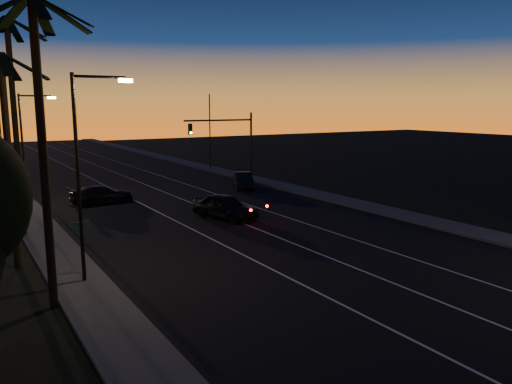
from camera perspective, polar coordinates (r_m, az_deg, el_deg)
road at (r=36.00m, az=-5.33°, el=-2.46°), size 20.00×170.00×0.01m
sidewalk_left at (r=32.77m, az=-23.23°, el=-4.34°), size 2.40×170.00×0.16m
sidewalk_right at (r=42.04m, az=8.48°, el=-0.63°), size 2.40×170.00×0.16m
lane_stripe_left at (r=34.82m, az=-9.77°, el=-2.97°), size 0.12×160.00×0.01m
lane_stripe_mid at (r=36.22m, az=-4.62°, el=-2.35°), size 0.12×160.00×0.01m
lane_stripe_right at (r=37.89m, az=0.10°, el=-1.77°), size 0.12×160.00×0.01m
palm_near at (r=19.81m, az=-23.39°, el=7.33°), size 4.25×4.16×11.53m
palm_mid at (r=25.73m, az=-26.57°, el=5.68°), size 4.25×4.16×10.03m
palm_far at (r=31.76m, az=-25.96°, el=8.79°), size 4.25×4.16×12.53m
streetlight_left_near at (r=22.23m, az=-19.00°, el=3.27°), size 2.55×0.26×9.00m
streetlight_left_far at (r=39.96m, az=-24.71°, el=5.24°), size 2.55×0.26×8.50m
street_sign at (r=23.84m, az=-19.27°, el=-5.31°), size 0.70×0.06×2.60m
signal_mast at (r=47.42m, az=-3.03°, el=6.38°), size 7.10×0.41×7.00m
signal_post at (r=42.27m, az=-23.24°, el=2.59°), size 0.28×0.37×4.20m
far_pole_left at (r=56.85m, az=-27.13°, el=5.61°), size 0.14×0.14×9.00m
far_pole_right at (r=59.86m, az=-5.29°, el=6.81°), size 0.14×0.14×9.00m
lead_car at (r=34.13m, az=-3.52°, el=-1.66°), size 3.64×5.81×1.68m
right_car at (r=46.52m, az=-1.44°, el=1.33°), size 3.28×4.74×1.48m
cross_car at (r=41.08m, az=-17.18°, el=-0.29°), size 5.11×2.41×1.44m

